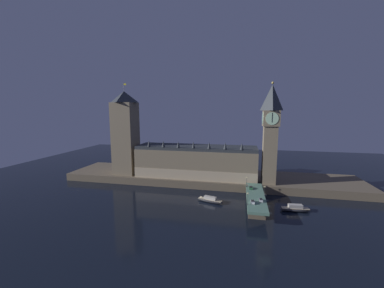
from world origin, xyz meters
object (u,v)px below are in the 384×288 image
at_px(car_northbound_trail, 253,202).
at_px(pedestrian_far_rail, 247,185).
at_px(boat_downstream, 295,209).
at_px(boat_upstream, 210,200).
at_px(car_northbound_lead, 251,188).
at_px(street_lamp_far, 247,181).
at_px(victoria_tower, 125,133).
at_px(car_southbound_lead, 261,200).
at_px(clock_tower, 270,131).
at_px(street_lamp_near, 248,197).
at_px(street_lamp_mid, 265,190).

bearing_deg(car_northbound_trail, pedestrian_far_rail, 94.83).
bearing_deg(boat_downstream, boat_upstream, 176.38).
bearing_deg(car_northbound_lead, street_lamp_far, 126.82).
distance_m(car_northbound_lead, pedestrian_far_rail, 3.85).
xyz_separation_m(victoria_tower, street_lamp_far, (92.11, -19.99, -26.35)).
bearing_deg(car_northbound_trail, car_southbound_lead, 38.32).
xyz_separation_m(victoria_tower, pedestrian_far_rail, (92.51, -20.35, -29.35)).
relative_size(clock_tower, street_lamp_far, 10.67).
distance_m(street_lamp_far, boat_upstream, 26.63).
bearing_deg(boat_upstream, street_lamp_near, -38.30).
bearing_deg(boat_upstream, car_northbound_trail, -30.29).
bearing_deg(car_northbound_trail, car_northbound_lead, 90.00).
bearing_deg(pedestrian_far_rail, clock_tower, 49.04).
height_order(street_lamp_near, street_lamp_far, street_lamp_near).
bearing_deg(car_northbound_trail, clock_tower, 74.13).
distance_m(victoria_tower, car_southbound_lead, 112.10).
xyz_separation_m(car_southbound_lead, street_lamp_far, (-7.04, 23.08, 3.29)).
xyz_separation_m(clock_tower, pedestrian_far_rail, (-14.38, -16.57, -33.26)).
distance_m(clock_tower, car_northbound_trail, 55.70).
bearing_deg(street_lamp_near, car_northbound_lead, 84.25).
bearing_deg(clock_tower, boat_upstream, -141.45).
height_order(car_southbound_lead, boat_downstream, car_southbound_lead).
relative_size(clock_tower, boat_upstream, 3.99).
xyz_separation_m(clock_tower, car_southbound_lead, (-7.74, -39.29, -33.56)).
bearing_deg(clock_tower, car_northbound_lead, -121.70).
xyz_separation_m(pedestrian_far_rail, boat_downstream, (25.58, -15.21, -6.68)).
height_order(victoria_tower, car_northbound_trail, victoria_tower).
bearing_deg(street_lamp_far, pedestrian_far_rail, -42.07).
xyz_separation_m(boat_upstream, boat_downstream, (47.33, -2.99, 0.08)).
height_order(boat_upstream, boat_downstream, boat_downstream).
relative_size(car_northbound_lead, boat_upstream, 0.25).
relative_size(car_northbound_lead, street_lamp_mid, 0.71).
bearing_deg(car_northbound_lead, car_southbound_lead, -77.26).
distance_m(clock_tower, boat_upstream, 61.12).
bearing_deg(car_northbound_trail, street_lamp_mid, 59.30).
distance_m(street_lamp_mid, street_lamp_far, 17.61).
xyz_separation_m(car_southbound_lead, boat_upstream, (-28.39, 10.50, -6.45)).
bearing_deg(street_lamp_mid, victoria_tower, 161.17).
bearing_deg(car_southbound_lead, car_northbound_lead, 102.74).
height_order(clock_tower, street_lamp_far, clock_tower).
distance_m(car_southbound_lead, boat_downstream, 21.34).
distance_m(pedestrian_far_rail, street_lamp_near, 29.25).
relative_size(victoria_tower, pedestrian_far_rail, 37.66).
xyz_separation_m(car_southbound_lead, street_lamp_mid, (2.61, 8.36, 3.02)).
bearing_deg(street_lamp_near, street_lamp_far, 90.00).
xyz_separation_m(car_northbound_lead, car_northbound_trail, (0.00, -23.09, 0.03)).
relative_size(clock_tower, street_lamp_near, 10.35).
bearing_deg(street_lamp_mid, car_southbound_lead, -107.37).
relative_size(victoria_tower, street_lamp_far, 10.97).
distance_m(car_northbound_lead, car_northbound_trail, 23.09).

